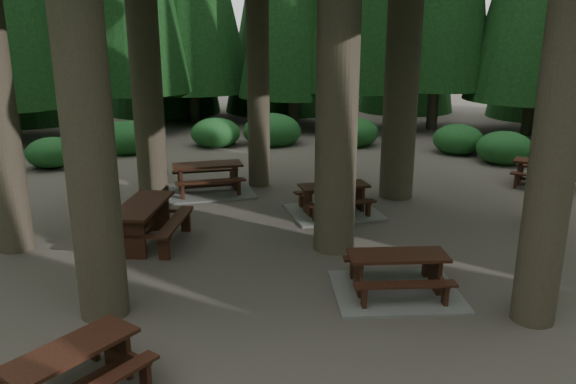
# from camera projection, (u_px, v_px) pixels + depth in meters

# --- Properties ---
(ground) EXTENTS (80.00, 80.00, 0.00)m
(ground) POSITION_uv_depth(u_px,v_px,m) (295.00, 250.00, 11.67)
(ground) COLOR #584F48
(ground) RESTS_ON ground
(picnic_table_a) EXTENTS (2.41, 2.10, 0.73)m
(picnic_table_a) POSITION_uv_depth(u_px,v_px,m) (396.00, 280.00, 9.71)
(picnic_table_a) COLOR gray
(picnic_table_a) RESTS_ON ground
(picnic_table_b) EXTENTS (1.70, 2.09, 0.89)m
(picnic_table_b) POSITION_uv_depth(u_px,v_px,m) (143.00, 217.00, 11.86)
(picnic_table_b) COLOR black
(picnic_table_b) RESTS_ON ground
(picnic_table_c) EXTENTS (2.67, 2.46, 0.74)m
(picnic_table_c) POSITION_uv_depth(u_px,v_px,m) (334.00, 204.00, 13.96)
(picnic_table_c) COLOR gray
(picnic_table_c) RESTS_ON ground
(picnic_table_d) EXTENTS (2.14, 1.97, 0.75)m
(picnic_table_d) POSITION_uv_depth(u_px,v_px,m) (545.00, 170.00, 16.25)
(picnic_table_d) COLOR black
(picnic_table_d) RESTS_ON ground
(picnic_table_e) EXTENTS (1.95, 2.06, 0.70)m
(picnic_table_e) POSITION_uv_depth(u_px,v_px,m) (73.00, 365.00, 6.86)
(picnic_table_e) COLOR black
(picnic_table_e) RESTS_ON ground
(picnic_table_f) EXTENTS (2.97, 2.72, 0.82)m
(picnic_table_f) POSITION_uv_depth(u_px,v_px,m) (208.00, 182.00, 15.75)
(picnic_table_f) COLOR gray
(picnic_table_f) RESTS_ON ground
(shrub_ring) EXTENTS (23.86, 24.64, 1.49)m
(shrub_ring) POSITION_uv_depth(u_px,v_px,m) (330.00, 221.00, 12.20)
(shrub_ring) COLOR #205E29
(shrub_ring) RESTS_ON ground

